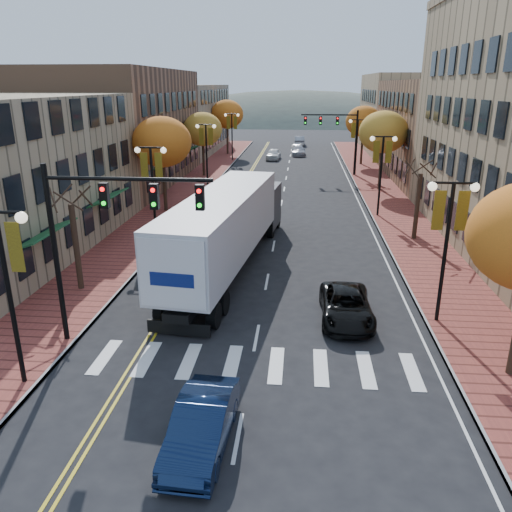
# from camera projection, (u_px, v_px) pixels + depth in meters

# --- Properties ---
(ground) EXTENTS (200.00, 200.00, 0.00)m
(ground) POSITION_uv_depth(u_px,v_px,m) (245.00, 396.00, 16.21)
(ground) COLOR black
(ground) RESTS_ON ground
(sidewalk_left) EXTENTS (4.00, 85.00, 0.15)m
(sidewalk_left) POSITION_uv_depth(u_px,v_px,m) (189.00, 190.00, 47.55)
(sidewalk_left) COLOR brown
(sidewalk_left) RESTS_ON ground
(sidewalk_right) EXTENTS (4.00, 85.00, 0.15)m
(sidewalk_right) POSITION_uv_depth(u_px,v_px,m) (381.00, 193.00, 46.01)
(sidewalk_right) COLOR brown
(sidewalk_right) RESTS_ON ground
(building_left_mid) EXTENTS (12.00, 24.00, 11.00)m
(building_left_mid) POSITION_uv_depth(u_px,v_px,m) (116.00, 128.00, 49.75)
(building_left_mid) COLOR brown
(building_left_mid) RESTS_ON ground
(building_left_far) EXTENTS (12.00, 26.00, 9.50)m
(building_left_far) POSITION_uv_depth(u_px,v_px,m) (176.00, 119.00, 73.53)
(building_left_far) COLOR #9E8966
(building_left_far) RESTS_ON ground
(building_right_mid) EXTENTS (15.00, 24.00, 10.00)m
(building_right_mid) POSITION_uv_depth(u_px,v_px,m) (463.00, 130.00, 52.53)
(building_right_mid) COLOR brown
(building_right_mid) RESTS_ON ground
(building_right_far) EXTENTS (15.00, 20.00, 11.00)m
(building_right_far) POSITION_uv_depth(u_px,v_px,m) (419.00, 114.00, 73.08)
(building_right_far) COLOR #9E8966
(building_right_far) RESTS_ON ground
(tree_left_a) EXTENTS (0.28, 0.28, 4.20)m
(tree_left_a) POSITION_uv_depth(u_px,v_px,m) (76.00, 247.00, 23.78)
(tree_left_a) COLOR #382619
(tree_left_a) RESTS_ON sidewalk_left
(tree_left_b) EXTENTS (4.48, 4.48, 7.21)m
(tree_left_b) POSITION_uv_depth(u_px,v_px,m) (162.00, 142.00, 37.79)
(tree_left_b) COLOR #382619
(tree_left_b) RESTS_ON sidewalk_left
(tree_left_c) EXTENTS (4.16, 4.16, 6.69)m
(tree_left_c) POSITION_uv_depth(u_px,v_px,m) (203.00, 129.00, 52.98)
(tree_left_c) COLOR #382619
(tree_left_c) RESTS_ON sidewalk_left
(tree_left_d) EXTENTS (4.61, 4.61, 7.42)m
(tree_left_d) POSITION_uv_depth(u_px,v_px,m) (227.00, 114.00, 69.75)
(tree_left_d) COLOR #382619
(tree_left_d) RESTS_ON sidewalk_left
(tree_right_b) EXTENTS (0.28, 0.28, 4.20)m
(tree_right_b) POSITION_uv_depth(u_px,v_px,m) (417.00, 207.00, 31.65)
(tree_right_b) COLOR #382619
(tree_right_b) RESTS_ON sidewalk_right
(tree_right_c) EXTENTS (4.48, 4.48, 7.21)m
(tree_right_c) POSITION_uv_depth(u_px,v_px,m) (383.00, 132.00, 45.67)
(tree_right_c) COLOR #382619
(tree_right_c) RESTS_ON sidewalk_right
(tree_right_d) EXTENTS (4.35, 4.35, 7.00)m
(tree_right_d) POSITION_uv_depth(u_px,v_px,m) (364.00, 121.00, 60.78)
(tree_right_d) COLOR #382619
(tree_right_d) RESTS_ON sidewalk_right
(lamp_left_a) EXTENTS (1.96, 0.36, 6.05)m
(lamp_left_a) POSITION_uv_depth(u_px,v_px,m) (4.00, 266.00, 15.45)
(lamp_left_a) COLOR black
(lamp_left_a) RESTS_ON ground
(lamp_left_b) EXTENTS (1.96, 0.36, 6.05)m
(lamp_left_b) POSITION_uv_depth(u_px,v_px,m) (152.00, 176.00, 30.51)
(lamp_left_b) COLOR black
(lamp_left_b) RESTS_ON ground
(lamp_left_c) EXTENTS (1.96, 0.36, 6.05)m
(lamp_left_c) POSITION_uv_depth(u_px,v_px,m) (206.00, 143.00, 47.45)
(lamp_left_c) COLOR black
(lamp_left_c) RESTS_ON ground
(lamp_left_d) EXTENTS (1.96, 0.36, 6.05)m
(lamp_left_d) POSITION_uv_depth(u_px,v_px,m) (232.00, 128.00, 64.40)
(lamp_left_d) COLOR black
(lamp_left_d) RESTS_ON ground
(lamp_right_a) EXTENTS (1.96, 0.36, 6.05)m
(lamp_right_a) POSITION_uv_depth(u_px,v_px,m) (449.00, 226.00, 19.82)
(lamp_right_a) COLOR black
(lamp_right_a) RESTS_ON ground
(lamp_right_b) EXTENTS (1.96, 0.36, 6.05)m
(lamp_right_b) POSITION_uv_depth(u_px,v_px,m) (382.00, 160.00, 36.76)
(lamp_right_b) COLOR black
(lamp_right_b) RESTS_ON ground
(lamp_right_c) EXTENTS (1.96, 0.36, 6.05)m
(lamp_right_c) POSITION_uv_depth(u_px,v_px,m) (357.00, 136.00, 53.70)
(lamp_right_c) COLOR black
(lamp_right_c) RESTS_ON ground
(traffic_mast_near) EXTENTS (6.10, 0.35, 7.00)m
(traffic_mast_near) POSITION_uv_depth(u_px,v_px,m) (102.00, 222.00, 17.89)
(traffic_mast_near) COLOR black
(traffic_mast_near) RESTS_ON ground
(traffic_mast_far) EXTENTS (6.10, 0.34, 7.00)m
(traffic_mast_far) POSITION_uv_depth(u_px,v_px,m) (339.00, 130.00, 53.67)
(traffic_mast_far) COLOR black
(traffic_mast_far) RESTS_ON ground
(semi_truck) EXTENTS (4.81, 17.78, 4.39)m
(semi_truck) POSITION_uv_depth(u_px,v_px,m) (230.00, 223.00, 26.78)
(semi_truck) COLOR black
(semi_truck) RESTS_ON ground
(navy_sedan) EXTENTS (1.66, 4.25, 1.38)m
(navy_sedan) POSITION_uv_depth(u_px,v_px,m) (202.00, 425.00, 13.79)
(navy_sedan) COLOR #0D1935
(navy_sedan) RESTS_ON ground
(black_suv) EXTENTS (2.16, 4.63, 1.28)m
(black_suv) POSITION_uv_depth(u_px,v_px,m) (346.00, 306.00, 21.30)
(black_suv) COLOR black
(black_suv) RESTS_ON ground
(car_far_white) EXTENTS (2.02, 4.35, 1.44)m
(car_far_white) POSITION_uv_depth(u_px,v_px,m) (273.00, 154.00, 66.86)
(car_far_white) COLOR white
(car_far_white) RESTS_ON ground
(car_far_silver) EXTENTS (1.96, 4.59, 1.32)m
(car_far_silver) POSITION_uv_depth(u_px,v_px,m) (299.00, 151.00, 70.67)
(car_far_silver) COLOR #96969D
(car_far_silver) RESTS_ON ground
(car_far_oncoming) EXTENTS (1.67, 4.64, 1.52)m
(car_far_oncoming) POSITION_uv_depth(u_px,v_px,m) (300.00, 141.00, 82.10)
(car_far_oncoming) COLOR #929398
(car_far_oncoming) RESTS_ON ground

